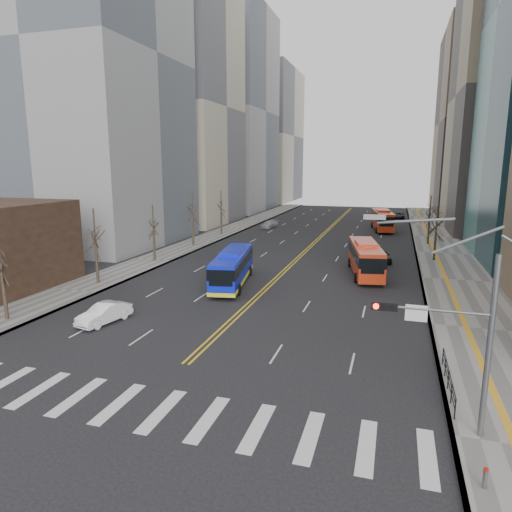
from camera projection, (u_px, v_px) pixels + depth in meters
ground at (140, 407)px, 21.90m from camera, size 220.00×220.00×0.00m
sidewalk_right at (443, 254)px, 59.06m from camera, size 7.00×130.00×0.15m
sidewalk_left at (202, 241)px, 68.79m from camera, size 5.00×130.00×0.15m
crosswalk at (140, 407)px, 21.90m from camera, size 26.70×4.00×0.01m
centerline at (321, 236)px, 73.46m from camera, size 0.55×100.00×0.01m
office_towers at (337, 93)px, 81.34m from camera, size 83.00×134.00×58.00m
signal_mast at (453, 327)px, 18.87m from camera, size 5.37×0.37×9.39m
pedestrian_railing at (449, 376)px, 23.27m from camera, size 0.06×6.06×1.02m
street_trees at (237, 219)px, 55.38m from camera, size 35.20×47.20×7.60m
blue_bus at (232, 267)px, 43.96m from camera, size 4.41×11.75×3.36m
red_bus_near at (366, 256)px, 47.82m from camera, size 4.56×11.38×3.52m
red_bus_far at (382, 219)px, 80.04m from camera, size 4.40×11.93×3.68m
car_white at (104, 313)px, 33.40m from camera, size 2.44×4.58×1.43m
car_dark_mid at (381, 256)px, 54.34m from camera, size 2.97×4.76×1.51m
car_silver at (269, 224)px, 83.22m from camera, size 2.82×4.86×1.32m
car_dark_far at (399, 215)px, 97.72m from camera, size 2.29×4.76×1.31m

